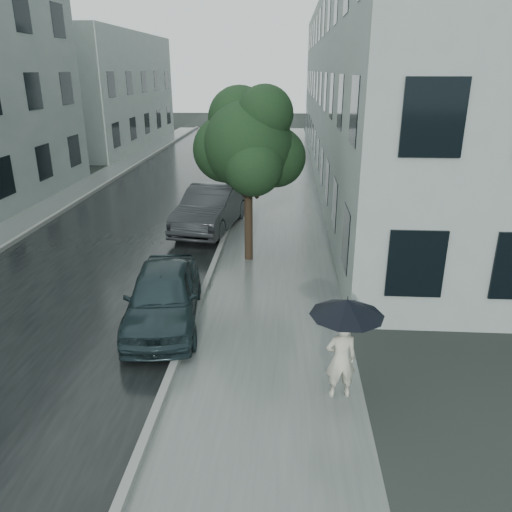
# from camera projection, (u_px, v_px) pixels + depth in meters

# --- Properties ---
(ground) EXTENTS (120.00, 120.00, 0.00)m
(ground) POSITION_uv_depth(u_px,v_px,m) (256.00, 362.00, 9.95)
(ground) COLOR black
(ground) RESTS_ON ground
(sidewalk) EXTENTS (3.50, 60.00, 0.01)m
(sidewalk) POSITION_uv_depth(u_px,v_px,m) (280.00, 207.00, 21.14)
(sidewalk) COLOR slate
(sidewalk) RESTS_ON ground
(kerb_near) EXTENTS (0.15, 60.00, 0.15)m
(kerb_near) POSITION_uv_depth(u_px,v_px,m) (237.00, 204.00, 21.23)
(kerb_near) COLOR slate
(kerb_near) RESTS_ON ground
(asphalt_road) EXTENTS (6.85, 60.00, 0.00)m
(asphalt_road) POSITION_uv_depth(u_px,v_px,m) (157.00, 205.00, 21.47)
(asphalt_road) COLOR black
(asphalt_road) RESTS_ON ground
(kerb_far) EXTENTS (0.15, 60.00, 0.15)m
(kerb_far) POSITION_uv_depth(u_px,v_px,m) (77.00, 202.00, 21.65)
(kerb_far) COLOR slate
(kerb_far) RESTS_ON ground
(sidewalk_far) EXTENTS (1.70, 60.00, 0.01)m
(sidewalk_far) POSITION_uv_depth(u_px,v_px,m) (57.00, 203.00, 21.73)
(sidewalk_far) COLOR #4C5451
(sidewalk_far) RESTS_ON ground
(building_near) EXTENTS (7.02, 36.00, 9.00)m
(building_near) POSITION_uv_depth(u_px,v_px,m) (384.00, 89.00, 26.25)
(building_near) COLOR #929F9A
(building_near) RESTS_ON ground
(building_far_b) EXTENTS (7.02, 18.00, 8.00)m
(building_far_b) POSITION_uv_depth(u_px,v_px,m) (99.00, 90.00, 37.41)
(building_far_b) COLOR #929F9A
(building_far_b) RESTS_ON ground
(pedestrian) EXTENTS (0.59, 0.44, 1.50)m
(pedestrian) POSITION_uv_depth(u_px,v_px,m) (341.00, 359.00, 8.65)
(pedestrian) COLOR beige
(pedestrian) RESTS_ON sidewalk
(umbrella) EXTENTS (1.59, 1.59, 1.02)m
(umbrella) POSITION_uv_depth(u_px,v_px,m) (347.00, 307.00, 8.28)
(umbrella) COLOR black
(umbrella) RESTS_ON ground
(street_tree) EXTENTS (3.31, 3.01, 5.12)m
(street_tree) POSITION_uv_depth(u_px,v_px,m) (248.00, 143.00, 14.21)
(street_tree) COLOR #332619
(street_tree) RESTS_ON ground
(lamp_post) EXTENTS (0.84, 0.40, 4.77)m
(lamp_post) POSITION_uv_depth(u_px,v_px,m) (234.00, 143.00, 19.66)
(lamp_post) COLOR black
(lamp_post) RESTS_ON ground
(car_near) EXTENTS (2.09, 4.12, 1.34)m
(car_near) POSITION_uv_depth(u_px,v_px,m) (163.00, 296.00, 11.25)
(car_near) COLOR #1B2A2E
(car_near) RESTS_ON ground
(car_far) EXTENTS (2.37, 4.91, 1.55)m
(car_far) POSITION_uv_depth(u_px,v_px,m) (211.00, 207.00, 18.03)
(car_far) COLOR #222527
(car_far) RESTS_ON ground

